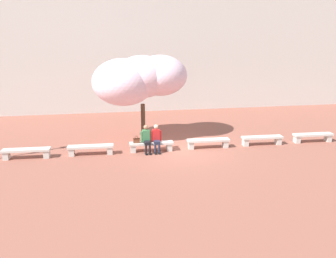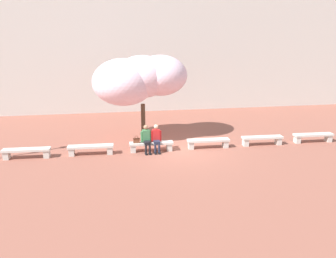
# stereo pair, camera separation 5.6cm
# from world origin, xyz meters

# --- Properties ---
(ground_plane) EXTENTS (100.00, 100.00, 0.00)m
(ground_plane) POSITION_xyz_m (0.00, 0.00, 0.00)
(ground_plane) COLOR #8E5142
(building_facade) EXTENTS (31.98, 4.00, 10.47)m
(building_facade) POSITION_xyz_m (0.00, 10.89, 5.23)
(building_facade) COLOR beige
(building_facade) RESTS_ON ground
(stone_bench_west_end) EXTENTS (2.07, 0.50, 0.45)m
(stone_bench_west_end) POSITION_xyz_m (-6.97, 0.00, 0.31)
(stone_bench_west_end) COLOR beige
(stone_bench_west_end) RESTS_ON ground
(stone_bench_near_west) EXTENTS (2.07, 0.50, 0.45)m
(stone_bench_near_west) POSITION_xyz_m (-4.18, 0.00, 0.31)
(stone_bench_near_west) COLOR beige
(stone_bench_near_west) RESTS_ON ground
(stone_bench_center) EXTENTS (2.07, 0.50, 0.45)m
(stone_bench_center) POSITION_xyz_m (-1.39, 0.00, 0.31)
(stone_bench_center) COLOR beige
(stone_bench_center) RESTS_ON ground
(stone_bench_near_east) EXTENTS (2.07, 0.50, 0.45)m
(stone_bench_near_east) POSITION_xyz_m (1.39, 0.00, 0.31)
(stone_bench_near_east) COLOR beige
(stone_bench_near_east) RESTS_ON ground
(stone_bench_east_end) EXTENTS (2.07, 0.50, 0.45)m
(stone_bench_east_end) POSITION_xyz_m (4.18, 0.00, 0.31)
(stone_bench_east_end) COLOR beige
(stone_bench_east_end) RESTS_ON ground
(stone_bench_far_east) EXTENTS (2.07, 0.50, 0.45)m
(stone_bench_far_east) POSITION_xyz_m (6.97, 0.00, 0.31)
(stone_bench_far_east) COLOR beige
(stone_bench_far_east) RESTS_ON ground
(person_seated_left) EXTENTS (0.51, 0.71, 1.29)m
(person_seated_left) POSITION_xyz_m (-1.62, -0.05, 0.70)
(person_seated_left) COLOR black
(person_seated_left) RESTS_ON ground
(person_seated_right) EXTENTS (0.51, 0.68, 1.29)m
(person_seated_right) POSITION_xyz_m (-1.16, -0.05, 0.70)
(person_seated_right) COLOR black
(person_seated_right) RESTS_ON ground
(handbag) EXTENTS (0.30, 0.15, 0.34)m
(handbag) POSITION_xyz_m (-2.08, 0.02, 0.58)
(handbag) COLOR brown
(handbag) RESTS_ON stone_bench_center
(cherry_tree_main) EXTENTS (4.84, 3.37, 4.36)m
(cherry_tree_main) POSITION_xyz_m (-1.68, 2.08, 3.19)
(cherry_tree_main) COLOR #473323
(cherry_tree_main) RESTS_ON ground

